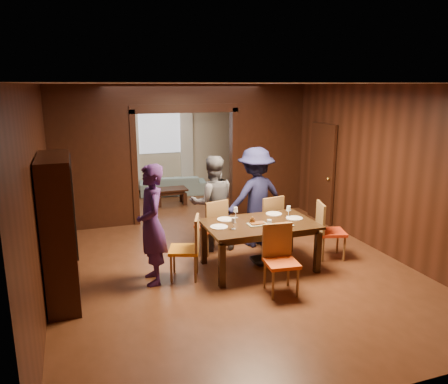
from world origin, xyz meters
name	(u,v)px	position (x,y,z in m)	size (l,w,h in m)	color
floor	(208,242)	(0.00, 0.00, 0.00)	(9.00, 9.00, 0.00)	#4F2A16
ceiling	(207,84)	(0.00, 0.00, 2.90)	(5.50, 9.00, 0.02)	silver
room_walls	(182,149)	(0.00, 1.89, 1.51)	(5.52, 9.01, 2.90)	black
person_purple	(152,225)	(-1.27, -1.34, 0.90)	(0.65, 0.43, 1.79)	#3D1E59
person_grey	(213,203)	(-0.01, -0.33, 0.85)	(0.82, 0.64, 1.69)	#4F4F56
person_navy	(256,197)	(0.78, -0.41, 0.91)	(1.17, 0.67, 1.81)	#171839
sofa	(173,185)	(0.21, 3.85, 0.25)	(1.74, 0.68, 0.51)	#83A6AC
serving_bowl	(263,217)	(0.53, -1.28, 0.81)	(0.37, 0.37, 0.09)	black
dining_table	(259,245)	(0.43, -1.40, 0.38)	(1.74, 1.08, 0.76)	black
coffee_table	(170,196)	(-0.08, 2.86, 0.20)	(0.80, 0.50, 0.40)	black
chair_left	(184,248)	(-0.80, -1.36, 0.48)	(0.44, 0.44, 0.97)	orange
chair_right	(331,230)	(1.76, -1.40, 0.48)	(0.44, 0.44, 0.97)	#F13D16
chair_far_l	(211,226)	(-0.10, -0.48, 0.48)	(0.44, 0.44, 0.97)	#F24F16
chair_far_r	(266,221)	(0.94, -0.55, 0.48)	(0.44, 0.44, 0.97)	#EF5416
chair_near	(281,261)	(0.36, -2.30, 0.48)	(0.44, 0.44, 0.97)	#E44F15
hutch	(59,231)	(-2.53, -1.50, 1.00)	(0.40, 1.20, 2.00)	black
door_right	(322,173)	(2.70, 0.50, 1.05)	(0.06, 0.90, 2.10)	black
window_far	(159,129)	(0.00, 4.44, 1.70)	(1.20, 0.03, 1.30)	silver
curtain_left	(132,147)	(-0.75, 4.40, 1.25)	(0.35, 0.06, 2.40)	white
curtain_right	(187,145)	(0.75, 4.40, 1.25)	(0.35, 0.06, 2.40)	white
plate_left	(219,227)	(-0.25, -1.39, 0.77)	(0.27, 0.27, 0.01)	white
plate_far_l	(225,219)	(-0.03, -1.06, 0.77)	(0.27, 0.27, 0.01)	white
plate_far_r	(274,214)	(0.85, -1.04, 0.77)	(0.27, 0.27, 0.01)	white
plate_right	(294,218)	(1.05, -1.37, 0.77)	(0.27, 0.27, 0.01)	silver
plate_near	(272,229)	(0.46, -1.75, 0.77)	(0.27, 0.27, 0.01)	white
platter_a	(257,224)	(0.35, -1.48, 0.78)	(0.30, 0.20, 0.04)	gray
platter_b	(283,224)	(0.71, -1.64, 0.78)	(0.30, 0.20, 0.04)	gray
wineglass_left	(233,223)	(-0.07, -1.55, 0.85)	(0.08, 0.08, 0.18)	silver
wineglass_far	(236,212)	(0.16, -1.02, 0.85)	(0.08, 0.08, 0.18)	white
wineglass_right	(289,211)	(1.02, -1.24, 0.85)	(0.08, 0.08, 0.18)	silver
tumbler	(269,224)	(0.45, -1.71, 0.83)	(0.07, 0.07, 0.14)	white
condiment_jar	(252,221)	(0.29, -1.41, 0.82)	(0.08, 0.08, 0.11)	#462810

